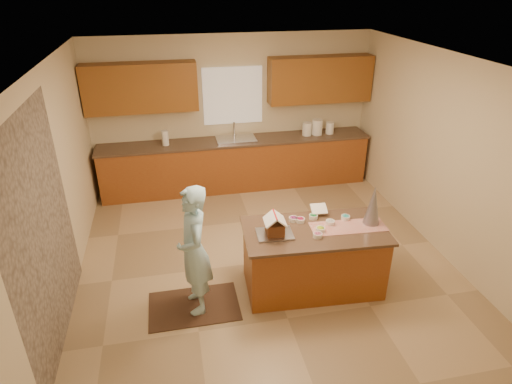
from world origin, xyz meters
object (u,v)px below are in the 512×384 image
island_base (313,260)px  boy (194,251)px  tinsel_tree (373,205)px  gingerbread_house (275,226)px

island_base → boy: bearing=-173.0°
island_base → tinsel_tree: size_ratio=3.27×
gingerbread_house → island_base: bearing=1.8°
island_base → boy: (-1.46, -0.09, 0.40)m
tinsel_tree → boy: 2.20m
boy → gingerbread_house: (0.95, 0.08, 0.16)m
island_base → tinsel_tree: (0.72, 0.00, 0.69)m
tinsel_tree → island_base: bearing=-179.7°
tinsel_tree → gingerbread_house: (-1.22, -0.02, -0.13)m
tinsel_tree → gingerbread_house: bearing=-179.1°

